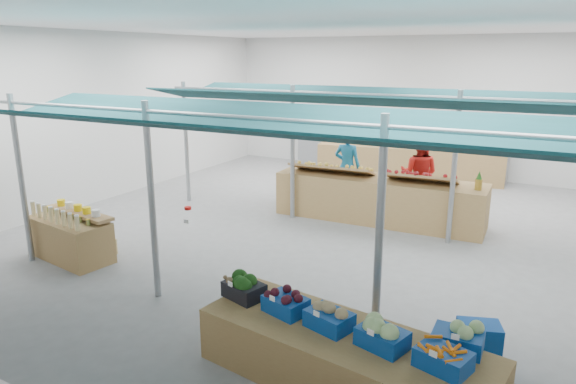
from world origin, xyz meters
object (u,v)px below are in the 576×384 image
(veg_counter, at_px, (343,359))
(vendor_right, at_px, (419,174))
(bottle_shelf, at_px, (72,236))
(crate_stack, at_px, (478,346))
(vendor_left, at_px, (347,166))
(fruit_counter, at_px, (378,199))

(veg_counter, relative_size, vendor_right, 1.82)
(bottle_shelf, height_order, vendor_right, vendor_right)
(crate_stack, distance_m, vendor_right, 6.43)
(vendor_left, bearing_deg, fruit_counter, 135.67)
(fruit_counter, relative_size, vendor_right, 2.50)
(vendor_left, xyz_separation_m, vendor_right, (1.80, 0.00, 0.00))
(fruit_counter, bearing_deg, veg_counter, -77.00)
(crate_stack, bearing_deg, vendor_right, 110.70)
(bottle_shelf, xyz_separation_m, fruit_counter, (4.23, 4.76, 0.08))
(fruit_counter, distance_m, crate_stack, 5.66)
(crate_stack, height_order, vendor_left, vendor_left)
(fruit_counter, relative_size, crate_stack, 7.93)
(crate_stack, bearing_deg, fruit_counter, 120.36)
(bottle_shelf, xyz_separation_m, vendor_left, (3.03, 5.86, 0.51))
(vendor_right, bearing_deg, veg_counter, 96.04)
(veg_counter, height_order, fruit_counter, fruit_counter)
(fruit_counter, bearing_deg, vendor_left, 135.67)
(fruit_counter, xyz_separation_m, crate_stack, (2.86, -4.88, -0.20))
(crate_stack, relative_size, vendor_left, 0.32)
(bottle_shelf, height_order, crate_stack, bottle_shelf)
(veg_counter, xyz_separation_m, crate_stack, (1.29, 1.06, -0.04))
(veg_counter, distance_m, vendor_right, 7.13)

